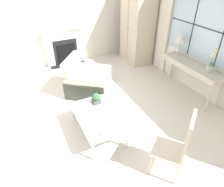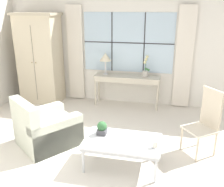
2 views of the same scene
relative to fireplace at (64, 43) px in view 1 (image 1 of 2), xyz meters
name	(u,v)px [view 1 (image 1 of 2)]	position (x,y,z in m)	size (l,w,h in m)	color
ground_plane	(79,125)	(2.91, -0.56, -0.65)	(14.00, 14.00, 0.00)	silver
wall_back_windowed	(207,35)	(2.91, 2.46, 0.73)	(7.20, 0.14, 2.80)	silver
wall_left	(61,16)	(-0.12, 0.04, 0.75)	(0.06, 7.20, 2.80)	silver
fireplace	(64,43)	(0.00, 0.00, 0.00)	(0.34, 1.24, 1.98)	black
armoire	(137,26)	(0.75, 2.07, 0.46)	(1.05, 0.70, 2.21)	beige
console_table	(191,68)	(2.95, 2.18, 0.02)	(1.59, 0.40, 0.76)	beige
table_lamp	(180,39)	(2.40, 2.22, 0.53)	(0.29, 0.29, 0.53)	silver
potted_orchid	(211,64)	(3.38, 2.22, 0.28)	(0.17, 0.13, 0.52)	#BCB7AD
armchair_upholstered	(87,82)	(1.87, 0.02, -0.37)	(1.25, 1.26, 0.89)	beige
side_chair_wooden	(178,145)	(4.55, 0.39, -0.05)	(0.62, 0.62, 1.11)	beige
coffee_table	(98,117)	(3.30, -0.30, -0.26)	(1.15, 0.71, 0.44)	silver
potted_plant_small	(96,98)	(2.95, -0.18, -0.11)	(0.15, 0.15, 0.21)	#4C4C51
pillar_candle	(104,133)	(3.79, -0.40, -0.17)	(0.10, 0.10, 0.12)	silver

